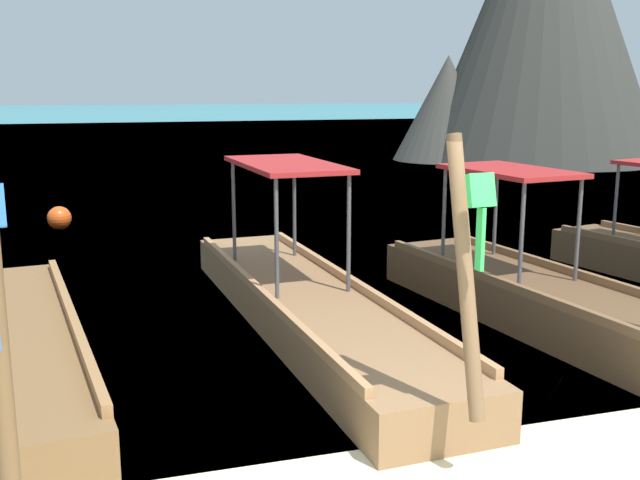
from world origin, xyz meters
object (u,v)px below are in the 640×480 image
Objects in this scene: longtail_boat_blue_ribbon at (4,360)px; mooring_buoy_far at (59,218)px; karst_rock at (540,8)px; longtail_boat_green_ribbon at (309,303)px; longtail_boat_red_ribbon at (539,297)px.

longtail_boat_blue_ribbon is 8.70m from mooring_buoy_far.
mooring_buoy_far is (-17.74, -10.43, -5.62)m from karst_rock.
longtail_boat_green_ribbon is (3.34, 1.08, -0.03)m from longtail_boat_blue_ribbon.
mooring_buoy_far is at bearing -149.53° from karst_rock.
longtail_boat_green_ribbon is 23.88m from karst_rock.
karst_rock is 21.33m from mooring_buoy_far.
karst_rock is 25.23× the size of mooring_buoy_far.
longtail_boat_red_ribbon is 0.50× the size of karst_rock.
mooring_buoy_far is at bearing 112.31° from longtail_boat_green_ribbon.
karst_rock is (11.84, 18.75, 5.53)m from longtail_boat_red_ribbon.
longtail_boat_red_ribbon is at bearing -122.27° from karst_rock.
longtail_boat_green_ribbon is 0.61× the size of karst_rock.
longtail_boat_blue_ribbon is 6.12m from longtail_boat_red_ribbon.
longtail_boat_green_ribbon is at bearing 166.03° from longtail_boat_red_ribbon.
karst_rock is (14.61, 18.06, 5.56)m from longtail_boat_green_ribbon.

